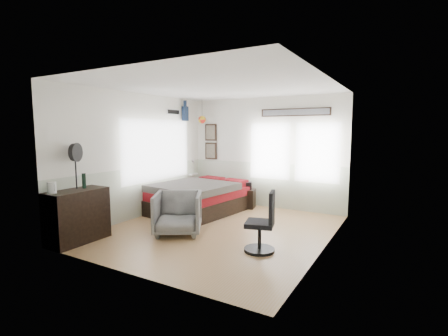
% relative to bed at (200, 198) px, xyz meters
% --- Properties ---
extents(ground_plane, '(4.00, 4.50, 0.01)m').
position_rel_bed_xyz_m(ground_plane, '(1.07, -0.95, -0.35)').
color(ground_plane, '#AA7C44').
extents(room_shell, '(4.02, 4.52, 2.71)m').
position_rel_bed_xyz_m(room_shell, '(0.99, -0.76, 1.27)').
color(room_shell, white).
rests_on(room_shell, ground_plane).
extents(wall_decor, '(3.55, 1.32, 1.44)m').
position_rel_bed_xyz_m(wall_decor, '(-0.03, 1.01, 1.76)').
color(wall_decor, '#3B2417').
rests_on(wall_decor, room_shell).
extents(bed, '(1.81, 2.37, 0.70)m').
position_rel_bed_xyz_m(bed, '(0.00, 0.00, 0.00)').
color(bed, black).
rests_on(bed, ground_plane).
extents(dresser, '(0.48, 1.00, 0.90)m').
position_rel_bed_xyz_m(dresser, '(-0.67, -2.72, 0.11)').
color(dresser, black).
rests_on(dresser, ground_plane).
extents(armchair, '(1.15, 1.15, 0.77)m').
position_rel_bed_xyz_m(armchair, '(0.54, -1.51, 0.05)').
color(armchair, gray).
rests_on(armchair, ground_plane).
extents(nightstand, '(0.53, 0.46, 0.46)m').
position_rel_bed_xyz_m(nightstand, '(0.73, 0.93, -0.11)').
color(nightstand, black).
rests_on(nightstand, ground_plane).
extents(task_chair, '(0.53, 0.53, 0.97)m').
position_rel_bed_xyz_m(task_chair, '(2.26, -1.57, 0.05)').
color(task_chair, black).
rests_on(task_chair, ground_plane).
extents(kettle, '(0.16, 0.14, 0.18)m').
position_rel_bed_xyz_m(kettle, '(-0.73, -3.10, 0.65)').
color(kettle, silver).
rests_on(kettle, dresser).
extents(bottle, '(0.07, 0.07, 0.26)m').
position_rel_bed_xyz_m(bottle, '(-0.69, -2.54, 0.69)').
color(bottle, black).
rests_on(bottle, dresser).
extents(stand_fan, '(0.20, 0.31, 0.79)m').
position_rel_bed_xyz_m(stand_fan, '(-0.76, -2.63, 1.17)').
color(stand_fan, black).
rests_on(stand_fan, dresser).
extents(black_bag, '(0.36, 0.31, 0.18)m').
position_rel_bed_xyz_m(black_bag, '(0.73, 0.93, 0.21)').
color(black_bag, black).
rests_on(black_bag, nightstand).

